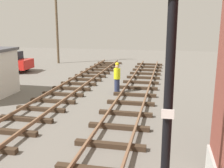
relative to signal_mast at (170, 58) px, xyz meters
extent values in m
cube|color=#38281C|center=(-1.88, 3.36, -3.50)|extent=(2.50, 0.24, 0.18)
cube|color=#38281C|center=(-1.88, 5.05, -3.50)|extent=(2.50, 0.24, 0.18)
cube|color=#38281C|center=(-1.88, 6.73, -3.50)|extent=(2.50, 0.24, 0.18)
cube|color=#38281C|center=(-1.88, 8.42, -3.50)|extent=(2.50, 0.24, 0.18)
cube|color=#38281C|center=(-1.88, 10.10, -3.50)|extent=(2.50, 0.24, 0.18)
cube|color=#38281C|center=(-1.88, 11.79, -3.50)|extent=(2.50, 0.24, 0.18)
cube|color=#38281C|center=(-1.88, 13.47, -3.50)|extent=(2.50, 0.24, 0.18)
cube|color=#38281C|center=(-1.88, 15.16, -3.50)|extent=(2.50, 0.24, 0.18)
cube|color=#38281C|center=(-1.88, 16.84, -3.50)|extent=(2.50, 0.24, 0.18)
cube|color=#38281C|center=(-1.88, 18.53, -3.50)|extent=(2.50, 0.24, 0.18)
cube|color=#38281C|center=(-1.88, 20.22, -3.50)|extent=(2.50, 0.24, 0.18)
cube|color=#38281C|center=(-1.88, 21.90, -3.50)|extent=(2.50, 0.24, 0.18)
cube|color=#38281C|center=(-6.03, 3.68, -3.50)|extent=(2.50, 0.24, 0.18)
cube|color=#38281C|center=(-6.03, 5.09, -3.50)|extent=(2.50, 0.24, 0.18)
cube|color=#38281C|center=(-6.03, 6.50, -3.50)|extent=(2.50, 0.24, 0.18)
cube|color=#38281C|center=(-6.03, 7.92, -3.50)|extent=(2.50, 0.24, 0.18)
cube|color=#38281C|center=(-6.03, 9.33, -3.50)|extent=(2.50, 0.24, 0.18)
cube|color=#38281C|center=(-6.03, 10.74, -3.50)|extent=(2.50, 0.24, 0.18)
cube|color=#38281C|center=(-6.03, 12.15, -3.50)|extent=(2.50, 0.24, 0.18)
cube|color=#38281C|center=(-6.03, 13.56, -3.50)|extent=(2.50, 0.24, 0.18)
cube|color=#38281C|center=(-6.03, 14.98, -3.50)|extent=(2.50, 0.24, 0.18)
cube|color=#38281C|center=(-6.03, 16.39, -3.50)|extent=(2.50, 0.24, 0.18)
cube|color=#38281C|center=(-6.03, 17.80, -3.50)|extent=(2.50, 0.24, 0.18)
cube|color=#38281C|center=(-6.03, 19.21, -3.50)|extent=(2.50, 0.24, 0.18)
cube|color=#38281C|center=(-6.03, 20.63, -3.50)|extent=(2.50, 0.24, 0.18)
cube|color=#38281C|center=(-6.03, 22.04, -3.50)|extent=(2.50, 0.24, 0.18)
cylinder|color=black|center=(0.00, 0.02, -1.26)|extent=(0.18, 0.18, 4.66)
cube|color=white|center=(0.00, -0.12, -1.03)|extent=(0.24, 0.03, 0.18)
cube|color=red|center=(-13.74, 15.69, -2.87)|extent=(4.20, 1.80, 0.80)
cube|color=#1E232D|center=(-13.74, 15.69, -2.15)|extent=(2.31, 1.66, 0.64)
cylinder|color=black|center=(-12.44, 16.59, -3.27)|extent=(0.64, 0.24, 0.64)
cylinder|color=black|center=(-12.44, 14.79, -3.27)|extent=(0.64, 0.24, 0.64)
cylinder|color=black|center=(-15.05, 16.59, -3.27)|extent=(0.64, 0.24, 0.64)
cylinder|color=brown|center=(-11.38, 21.31, 1.01)|extent=(0.24, 0.24, 9.21)
cylinder|color=#262D4C|center=(-3.07, 10.78, -3.17)|extent=(0.32, 0.32, 0.85)
cylinder|color=yellow|center=(-3.07, 10.78, -2.42)|extent=(0.40, 0.40, 0.65)
sphere|color=tan|center=(-3.07, 10.78, -1.97)|extent=(0.24, 0.24, 0.24)
sphere|color=yellow|center=(-3.07, 10.78, -1.83)|extent=(0.22, 0.22, 0.22)
camera|label=1|loc=(-0.03, -5.02, 0.65)|focal=43.21mm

